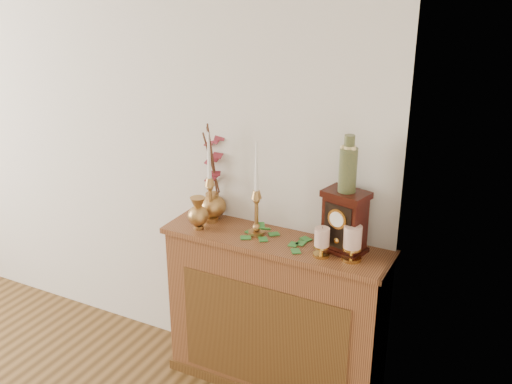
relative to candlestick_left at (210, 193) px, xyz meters
The scene contains 10 objects.
console_shelf 0.79m from the candlestick_left, ahead, with size 1.24×0.34×0.93m.
candlestick_left is the anchor object (origin of this frame).
candlestick_center 0.31m from the candlestick_left, ahead, with size 0.09×0.09×0.52m.
bud_vase 0.14m from the candlestick_left, 93.05° to the right, with size 0.11×0.11×0.18m.
ginger_jar 0.12m from the candlestick_left, 102.80° to the left, with size 0.23×0.25×0.57m.
pillar_candle_left 0.72m from the candlestick_left, ahead, with size 0.08×0.08×0.16m.
pillar_candle_right 0.86m from the candlestick_left, ahead, with size 0.10×0.10×0.19m.
ivy_garland 0.53m from the candlestick_left, ahead, with size 0.45×0.21×0.09m.
mantel_clock 0.78m from the candlestick_left, ahead, with size 0.24×0.19×0.32m.
ceramic_vase 0.83m from the candlestick_left, ahead, with size 0.09×0.09×0.28m.
Camera 1 is at (2.60, -0.46, 2.31)m, focal length 42.00 mm.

